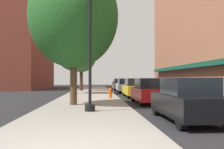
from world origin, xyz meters
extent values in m
plane|color=#232326|center=(4.00, 18.00, 0.00)|extent=(90.00, 90.00, 0.00)
cube|color=gray|center=(0.00, 19.00, 0.06)|extent=(4.80, 50.00, 0.12)
cube|color=#144C38|center=(11.65, 22.00, 3.10)|extent=(0.90, 34.00, 0.50)
cube|color=brown|center=(-11.00, 37.00, 8.97)|extent=(6.00, 18.00, 17.94)
cube|color=#144C38|center=(-14.35, 37.00, 3.10)|extent=(0.90, 15.30, 0.50)
cylinder|color=black|center=(0.27, 6.27, 0.27)|extent=(0.48, 0.48, 0.30)
cylinder|color=black|center=(0.27, 6.27, 3.02)|extent=(0.14, 0.14, 5.20)
cylinder|color=#E05614|center=(1.70, 14.34, 0.43)|extent=(0.26, 0.26, 0.62)
sphere|color=#E05614|center=(1.70, 14.34, 0.79)|extent=(0.24, 0.24, 0.24)
cylinder|color=#E05614|center=(1.84, 14.34, 0.52)|extent=(0.12, 0.10, 0.10)
cylinder|color=slate|center=(2.05, 15.71, 0.65)|extent=(0.06, 0.06, 1.05)
cube|color=#33383D|center=(2.05, 15.71, 1.30)|extent=(0.14, 0.09, 0.26)
cylinder|color=#422D1E|center=(-1.29, 26.58, 1.69)|extent=(0.40, 0.40, 3.14)
ellipsoid|color=#2D6B28|center=(-1.29, 26.58, 4.72)|extent=(3.90, 3.90, 4.48)
cylinder|color=#4C3823|center=(-0.75, 9.22, 1.71)|extent=(0.40, 0.40, 3.18)
ellipsoid|color=#235B23|center=(-0.75, 9.22, 5.25)|extent=(5.19, 5.19, 5.97)
cylinder|color=#4C3823|center=(-1.71, 20.44, 1.68)|extent=(0.40, 0.40, 3.12)
ellipsoid|color=#2D6B28|center=(-1.71, 20.44, 4.74)|extent=(3.99, 3.99, 4.59)
cylinder|color=black|center=(3.22, 5.60, 0.32)|extent=(0.22, 0.64, 0.64)
cylinder|color=black|center=(4.78, 5.60, 0.32)|extent=(0.22, 0.64, 0.64)
cylinder|color=black|center=(3.22, 2.40, 0.32)|extent=(0.22, 0.64, 0.64)
cube|color=black|center=(4.00, 4.00, 0.64)|extent=(1.80, 4.30, 0.76)
cube|color=black|center=(4.00, 3.85, 1.34)|extent=(1.56, 2.20, 0.64)
cylinder|color=black|center=(3.22, 12.31, 0.32)|extent=(0.22, 0.64, 0.64)
cylinder|color=black|center=(4.78, 12.31, 0.32)|extent=(0.22, 0.64, 0.64)
cylinder|color=black|center=(3.22, 9.11, 0.32)|extent=(0.22, 0.64, 0.64)
cylinder|color=black|center=(4.78, 9.11, 0.32)|extent=(0.22, 0.64, 0.64)
cube|color=red|center=(4.00, 10.71, 0.64)|extent=(1.80, 4.30, 0.76)
cube|color=black|center=(4.00, 10.56, 1.34)|extent=(1.56, 2.20, 0.64)
cylinder|color=black|center=(3.22, 17.95, 0.32)|extent=(0.22, 0.64, 0.64)
cylinder|color=black|center=(4.78, 17.95, 0.32)|extent=(0.22, 0.64, 0.64)
cylinder|color=black|center=(3.22, 14.75, 0.32)|extent=(0.22, 0.64, 0.64)
cylinder|color=black|center=(4.78, 14.75, 0.32)|extent=(0.22, 0.64, 0.64)
cube|color=gold|center=(4.00, 16.35, 0.64)|extent=(1.80, 4.30, 0.76)
cube|color=black|center=(4.00, 16.20, 1.34)|extent=(1.56, 2.20, 0.64)
cylinder|color=black|center=(3.22, 25.32, 0.32)|extent=(0.22, 0.64, 0.64)
cylinder|color=black|center=(4.78, 25.32, 0.32)|extent=(0.22, 0.64, 0.64)
cylinder|color=black|center=(3.22, 22.12, 0.32)|extent=(0.22, 0.64, 0.64)
cylinder|color=black|center=(4.78, 22.12, 0.32)|extent=(0.22, 0.64, 0.64)
cube|color=silver|center=(4.00, 23.72, 0.64)|extent=(1.80, 4.30, 0.76)
cube|color=black|center=(4.00, 23.57, 1.34)|extent=(1.56, 2.20, 0.64)
cylinder|color=black|center=(3.22, 32.50, 0.32)|extent=(0.22, 0.64, 0.64)
cylinder|color=black|center=(4.78, 32.50, 0.32)|extent=(0.22, 0.64, 0.64)
cylinder|color=black|center=(3.22, 29.30, 0.32)|extent=(0.22, 0.64, 0.64)
cylinder|color=black|center=(4.78, 29.30, 0.32)|extent=(0.22, 0.64, 0.64)
cube|color=#B2B2BA|center=(4.00, 30.90, 0.64)|extent=(1.80, 4.30, 0.76)
cube|color=black|center=(4.00, 30.75, 1.34)|extent=(1.56, 2.20, 0.64)
camera|label=1|loc=(0.53, -5.20, 1.62)|focal=39.54mm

